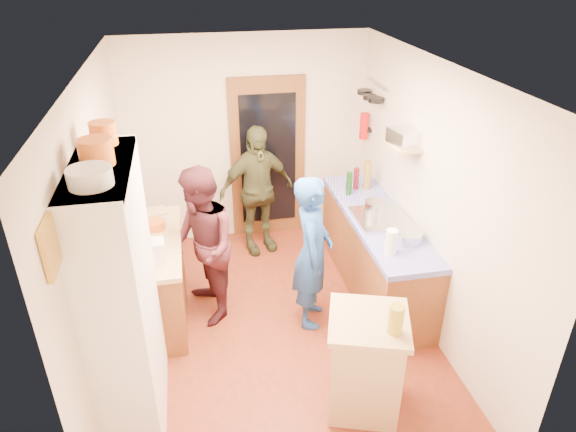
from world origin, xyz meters
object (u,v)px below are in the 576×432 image
object	(u,v)px
hutch_body	(124,302)
right_counter_base	(374,254)
person_left	(204,245)
person_back	(258,190)
person_hob	(315,254)
island_base	(365,366)

from	to	relation	value
hutch_body	right_counter_base	distance (m)	2.90
person_left	person_back	world-z (taller)	person_left
hutch_body	person_back	xyz separation A→B (m)	(1.35, 2.36, -0.28)
hutch_body	person_back	bearing A→B (deg)	60.20
person_back	person_left	bearing A→B (deg)	-137.07
hutch_body	person_hob	size ratio (longest dim) A/B	1.37
right_counter_base	person_hob	world-z (taller)	person_hob
hutch_body	person_left	bearing A→B (deg)	61.80
hutch_body	person_left	xyz separation A→B (m)	(0.64, 1.19, -0.28)
person_left	person_back	distance (m)	1.37
person_hob	person_left	xyz separation A→B (m)	(-1.06, 0.36, 0.02)
hutch_body	island_base	distance (m)	1.98
right_counter_base	person_left	size ratio (longest dim) A/B	1.33
person_left	person_back	bearing A→B (deg)	137.41
hutch_body	person_hob	bearing A→B (deg)	26.14
hutch_body	right_counter_base	xyz separation A→B (m)	(2.50, 1.30, -0.68)
right_counter_base	island_base	bearing A→B (deg)	-112.27
hutch_body	right_counter_base	world-z (taller)	hutch_body
person_hob	person_left	size ratio (longest dim) A/B	0.97
island_base	right_counter_base	bearing A→B (deg)	67.73
person_left	hutch_body	bearing A→B (deg)	-39.41
person_hob	person_left	bearing A→B (deg)	87.63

